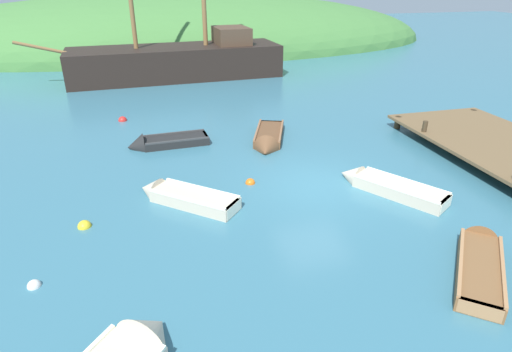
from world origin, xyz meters
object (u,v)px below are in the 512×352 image
(sailing_ship, at_px, (179,66))
(rowboat_outer_right, at_px, (386,187))
(rowboat_near_dock, at_px, (479,261))
(buoy_red, at_px, (123,121))
(rowboat_center, at_px, (268,140))
(rowboat_far, at_px, (163,144))
(buoy_orange, at_px, (250,183))
(rowboat_outer_left, at_px, (182,198))
(buoy_white, at_px, (34,286))
(buoy_yellow, at_px, (85,227))

(sailing_ship, distance_m, rowboat_outer_right, 19.46)
(rowboat_near_dock, bearing_deg, sailing_ship, 52.45)
(rowboat_outer_right, xyz_separation_m, buoy_red, (-8.52, 9.95, -0.14))
(sailing_ship, relative_size, rowboat_near_dock, 4.90)
(rowboat_center, relative_size, buoy_red, 8.78)
(rowboat_far, relative_size, buoy_orange, 9.89)
(rowboat_outer_left, bearing_deg, rowboat_outer_right, -146.79)
(rowboat_outer_right, bearing_deg, rowboat_outer_left, 49.15)
(rowboat_outer_left, bearing_deg, buoy_white, 82.10)
(rowboat_center, height_order, buoy_red, rowboat_center)
(buoy_white, bearing_deg, rowboat_outer_left, 40.45)
(buoy_orange, xyz_separation_m, buoy_white, (-6.10, -3.91, 0.00))
(rowboat_near_dock, bearing_deg, rowboat_outer_left, 92.77)
(rowboat_far, xyz_separation_m, rowboat_center, (4.34, -0.73, 0.00))
(rowboat_center, xyz_separation_m, buoy_orange, (-1.68, -3.59, -0.10))
(rowboat_outer_right, relative_size, buoy_yellow, 9.32)
(rowboat_far, bearing_deg, buoy_yellow, 63.01)
(rowboat_far, distance_m, buoy_orange, 5.07)
(rowboat_center, bearing_deg, rowboat_far, -78.60)
(rowboat_far, xyz_separation_m, buoy_white, (-3.44, -8.23, -0.10))
(sailing_ship, relative_size, buoy_yellow, 43.55)
(rowboat_far, bearing_deg, buoy_white, 64.09)
(rowboat_outer_right, height_order, rowboat_outer_left, rowboat_outer_left)
(buoy_orange, bearing_deg, buoy_white, -147.38)
(rowboat_far, relative_size, buoy_white, 10.77)
(rowboat_outer_left, relative_size, buoy_white, 10.26)
(rowboat_center, distance_m, buoy_yellow, 8.58)
(rowboat_outer_right, xyz_separation_m, rowboat_outer_left, (-6.56, 0.97, -0.00))
(buoy_red, bearing_deg, rowboat_outer_left, -77.67)
(sailing_ship, height_order, buoy_orange, sailing_ship)
(buoy_red, xyz_separation_m, buoy_white, (-1.76, -12.15, 0.00))
(sailing_ship, xyz_separation_m, rowboat_far, (-1.94, -12.79, -0.72))
(rowboat_outer_left, xyz_separation_m, buoy_orange, (2.38, 0.73, -0.13))
(rowboat_far, bearing_deg, rowboat_outer_right, 135.41)
(sailing_ship, distance_m, buoy_yellow, 19.17)
(rowboat_center, height_order, buoy_orange, rowboat_center)
(rowboat_outer_left, bearing_deg, buoy_red, -36.02)
(rowboat_outer_left, relative_size, buoy_red, 7.58)
(rowboat_outer_right, relative_size, rowboat_outer_left, 1.12)
(sailing_ship, xyz_separation_m, rowboat_outer_left, (-1.66, -17.85, -0.68))
(sailing_ship, distance_m, rowboat_center, 13.75)
(rowboat_far, bearing_deg, buoy_orange, 118.41)
(sailing_ship, distance_m, rowboat_far, 12.96)
(sailing_ship, relative_size, rowboat_center, 4.51)
(buoy_red, bearing_deg, rowboat_near_dock, -58.37)
(rowboat_outer_right, height_order, buoy_orange, rowboat_outer_right)
(rowboat_center, bearing_deg, rowboat_near_dock, 36.59)
(rowboat_far, height_order, rowboat_outer_left, rowboat_far)
(rowboat_outer_left, xyz_separation_m, buoy_yellow, (-2.85, -0.77, -0.13))
(rowboat_near_dock, height_order, buoy_white, rowboat_near_dock)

